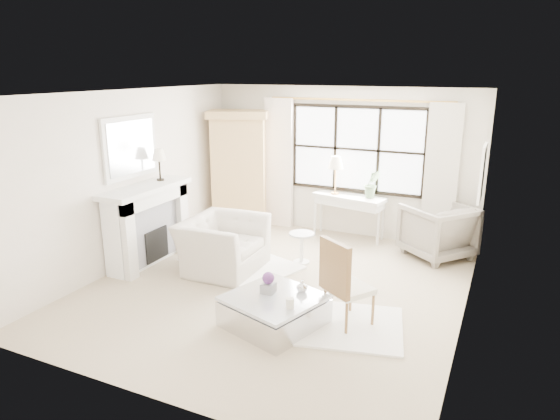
% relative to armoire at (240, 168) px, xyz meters
% --- Properties ---
extents(floor, '(5.50, 5.50, 0.00)m').
position_rel_armoire_xyz_m(floor, '(1.90, -2.34, -1.14)').
color(floor, '#BEAA8D').
rests_on(floor, ground).
extents(ceiling, '(5.50, 5.50, 0.00)m').
position_rel_armoire_xyz_m(ceiling, '(1.90, -2.34, 1.56)').
color(ceiling, silver).
rests_on(ceiling, ground).
extents(wall_back, '(5.00, 0.00, 5.00)m').
position_rel_armoire_xyz_m(wall_back, '(1.90, 0.41, 0.21)').
color(wall_back, silver).
rests_on(wall_back, ground).
extents(wall_front, '(5.00, 0.00, 5.00)m').
position_rel_armoire_xyz_m(wall_front, '(1.90, -5.09, 0.21)').
color(wall_front, white).
rests_on(wall_front, ground).
extents(wall_left, '(0.00, 5.50, 5.50)m').
position_rel_armoire_xyz_m(wall_left, '(-0.60, -2.34, 0.21)').
color(wall_left, silver).
rests_on(wall_left, ground).
extents(wall_right, '(0.00, 5.50, 5.50)m').
position_rel_armoire_xyz_m(wall_right, '(4.40, -2.34, 0.21)').
color(wall_right, white).
rests_on(wall_right, ground).
extents(window_pane, '(2.40, 0.02, 1.50)m').
position_rel_armoire_xyz_m(window_pane, '(2.20, 0.39, 0.46)').
color(window_pane, white).
rests_on(window_pane, wall_back).
extents(window_frame, '(2.50, 0.04, 1.50)m').
position_rel_armoire_xyz_m(window_frame, '(2.20, 0.38, 0.46)').
color(window_frame, black).
rests_on(window_frame, wall_back).
extents(curtain_rod, '(3.30, 0.04, 0.04)m').
position_rel_armoire_xyz_m(curtain_rod, '(2.20, 0.33, 1.33)').
color(curtain_rod, '#BE9042').
rests_on(curtain_rod, wall_back).
extents(curtain_left, '(0.55, 0.10, 2.47)m').
position_rel_armoire_xyz_m(curtain_left, '(0.70, 0.31, 0.10)').
color(curtain_left, white).
rests_on(curtain_left, ground).
extents(curtain_right, '(0.55, 0.10, 2.47)m').
position_rel_armoire_xyz_m(curtain_right, '(3.70, 0.31, 0.10)').
color(curtain_right, beige).
rests_on(curtain_right, ground).
extents(fireplace, '(0.58, 1.66, 1.26)m').
position_rel_armoire_xyz_m(fireplace, '(-0.38, -2.34, -0.49)').
color(fireplace, white).
rests_on(fireplace, ground).
extents(mirror_frame, '(0.05, 1.15, 0.95)m').
position_rel_armoire_xyz_m(mirror_frame, '(-0.57, -2.34, 0.70)').
color(mirror_frame, silver).
rests_on(mirror_frame, wall_left).
extents(mirror_glass, '(0.02, 1.00, 0.80)m').
position_rel_armoire_xyz_m(mirror_glass, '(-0.54, -2.34, 0.70)').
color(mirror_glass, silver).
rests_on(mirror_glass, wall_left).
extents(art_frame, '(0.04, 0.62, 0.82)m').
position_rel_armoire_xyz_m(art_frame, '(4.37, -0.64, 0.41)').
color(art_frame, white).
rests_on(art_frame, wall_right).
extents(art_canvas, '(0.01, 0.52, 0.72)m').
position_rel_armoire_xyz_m(art_canvas, '(4.35, -0.64, 0.41)').
color(art_canvas, beige).
rests_on(art_canvas, wall_right).
extents(mantel_lamp, '(0.22, 0.22, 0.51)m').
position_rel_armoire_xyz_m(mantel_lamp, '(-0.36, -1.94, 0.51)').
color(mantel_lamp, black).
rests_on(mantel_lamp, fireplace).
extents(armoire, '(1.29, 1.04, 2.24)m').
position_rel_armoire_xyz_m(armoire, '(0.00, 0.00, 0.00)').
color(armoire, tan).
rests_on(armoire, floor).
extents(console_table, '(1.36, 0.70, 0.80)m').
position_rel_armoire_xyz_m(console_table, '(2.17, 0.14, -0.74)').
color(console_table, silver).
rests_on(console_table, floor).
extents(console_lamp, '(0.28, 0.28, 0.69)m').
position_rel_armoire_xyz_m(console_lamp, '(1.89, 0.14, 0.22)').
color(console_lamp, '#BC8541').
rests_on(console_lamp, console_table).
extents(orchid_plant, '(0.34, 0.31, 0.50)m').
position_rel_armoire_xyz_m(orchid_plant, '(2.57, 0.15, -0.09)').
color(orchid_plant, '#5B7A51').
rests_on(orchid_plant, console_table).
extents(side_table, '(0.40, 0.40, 0.51)m').
position_rel_armoire_xyz_m(side_table, '(1.87, -1.36, -0.81)').
color(side_table, white).
rests_on(side_table, floor).
extents(rug_left, '(2.02, 1.71, 0.03)m').
position_rel_armoire_xyz_m(rug_left, '(1.03, -1.83, -1.12)').
color(rug_left, white).
rests_on(rug_left, floor).
extents(rug_right, '(1.77, 1.48, 0.03)m').
position_rel_armoire_xyz_m(rug_right, '(3.03, -3.04, -1.13)').
color(rug_right, white).
rests_on(rug_right, floor).
extents(club_armchair, '(1.11, 1.27, 0.81)m').
position_rel_armoire_xyz_m(club_armchair, '(0.88, -2.11, -0.74)').
color(club_armchair, beige).
rests_on(club_armchair, floor).
extents(wingback_chair, '(1.35, 1.35, 0.89)m').
position_rel_armoire_xyz_m(wingback_chair, '(3.77, -0.15, -0.70)').
color(wingback_chair, gray).
rests_on(wingback_chair, floor).
extents(french_chair, '(0.67, 0.67, 1.08)m').
position_rel_armoire_xyz_m(french_chair, '(3.13, -2.95, -0.83)').
color(french_chair, olive).
rests_on(french_chair, floor).
extents(coffee_table, '(1.26, 1.26, 0.38)m').
position_rel_armoire_xyz_m(coffee_table, '(2.34, -3.34, -0.96)').
color(coffee_table, silver).
rests_on(coffee_table, floor).
extents(planter_box, '(0.16, 0.16, 0.12)m').
position_rel_armoire_xyz_m(planter_box, '(2.23, -3.28, -0.70)').
color(planter_box, gray).
rests_on(planter_box, coffee_table).
extents(planter_flowers, '(0.15, 0.15, 0.15)m').
position_rel_armoire_xyz_m(planter_flowers, '(2.23, -3.28, -0.57)').
color(planter_flowers, '#5B2C6E').
rests_on(planter_flowers, planter_box).
extents(pillar_candle, '(0.10, 0.10, 0.12)m').
position_rel_armoire_xyz_m(pillar_candle, '(2.63, -3.54, -0.70)').
color(pillar_candle, silver).
rests_on(pillar_candle, coffee_table).
extents(coffee_vase, '(0.14, 0.14, 0.15)m').
position_rel_armoire_xyz_m(coffee_vase, '(2.59, -3.09, -0.69)').
color(coffee_vase, silver).
rests_on(coffee_vase, coffee_table).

